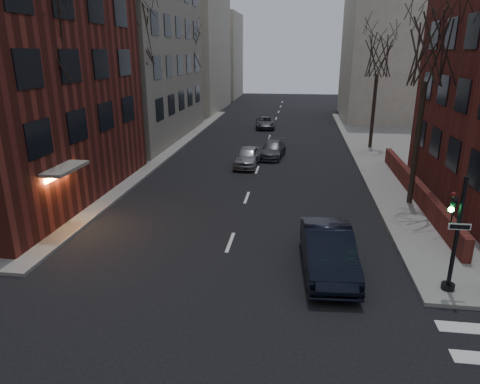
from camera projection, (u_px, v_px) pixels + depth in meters
name	position (u px, v px, depth m)	size (l,w,h in m)	color
low_wall_right	(415.00, 188.00, 23.69)	(0.35, 16.00, 1.00)	maroon
building_distant_la	(170.00, 42.00, 58.04)	(14.00, 16.00, 18.00)	beige
building_distant_ra	(408.00, 50.00, 49.81)	(14.00, 14.00, 16.00)	beige
building_distant_lb	(210.00, 56.00, 74.41)	(10.00, 12.00, 14.00)	beige
traffic_signal	(454.00, 242.00, 14.05)	(0.76, 0.44, 4.00)	black
tree_left_a	(39.00, 37.00, 18.85)	(4.18, 4.18, 10.26)	#2D231C
tree_left_b	(137.00, 35.00, 30.00)	(4.40, 4.40, 10.80)	#2D231C
tree_left_c	(187.00, 49.00, 43.44)	(3.96, 3.96, 9.72)	#2D231C
tree_right_a	(430.00, 48.00, 20.49)	(3.96, 3.96, 9.72)	#2D231C
tree_right_b	(379.00, 55.00, 33.80)	(3.74, 3.74, 9.18)	#2D231C
streetlamp_near	(129.00, 110.00, 27.63)	(0.36, 0.36, 6.28)	black
streetlamp_far	(199.00, 86.00, 46.44)	(0.36, 0.36, 6.28)	black
parked_sedan	(328.00, 251.00, 15.84)	(1.76, 5.06, 1.67)	black
car_lane_silver	(247.00, 156.00, 30.59)	(1.63, 4.06, 1.38)	#939397
car_lane_gray	(272.00, 149.00, 33.15)	(1.71, 4.21, 1.22)	#404045
car_lane_far	(265.00, 123.00, 45.66)	(1.97, 4.26, 1.18)	#48474D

